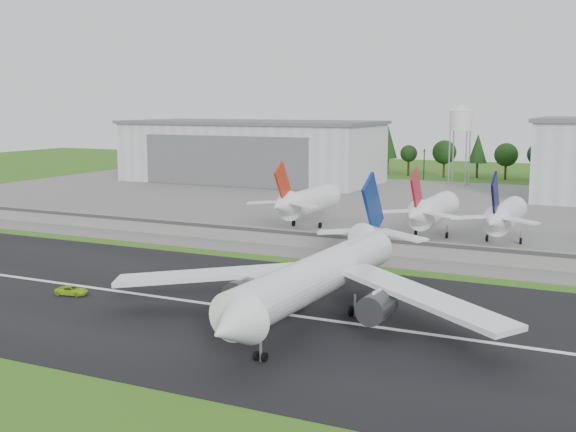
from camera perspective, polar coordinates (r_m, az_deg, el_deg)
The scene contains 14 objects.
ground at distance 98.56m, azimuth -7.70°, elevation -8.60°, with size 600.00×600.00×0.00m, color #286517.
runway at distance 106.67m, azimuth -4.74°, elevation -7.17°, with size 320.00×60.00×0.10m, color black.
runway_centerline at distance 106.66m, azimuth -4.74°, elevation -7.14°, with size 220.00×1.00×0.02m, color white.
apron at distance 207.18m, azimuth 10.79°, elevation 0.53°, with size 320.00×150.00×0.10m, color slate.
blast_fence at distance 145.79m, azimuth 4.21°, elevation -2.10°, with size 240.00×0.61×3.50m.
hangar_west at distance 277.38m, azimuth -2.90°, elevation 5.15°, with size 97.00×44.00×23.20m.
water_tower at distance 269.53m, azimuth 13.50°, elevation 7.56°, with size 8.40×8.40×29.40m.
utility_poles at distance 284.72m, azimuth 14.94°, elevation 2.61°, with size 230.00×3.00×12.00m, color black, non-canonical shape.
treeline at distance 299.40m, azimuth 15.48°, elevation 2.88°, with size 320.00×16.00×22.00m, color black, non-canonical shape.
main_airliner at distance 98.85m, azimuth 2.22°, elevation -5.53°, with size 57.24×59.18×18.17m.
ground_vehicle at distance 117.29m, azimuth -16.72°, elevation -5.66°, with size 2.35×5.10×1.42m, color #8FC517.
parked_jet_red_a at distance 171.56m, azimuth 1.30°, elevation 1.13°, with size 7.36×31.29×16.93m.
parked_jet_red_b at distance 161.58m, azimuth 11.18°, elevation 0.43°, with size 7.36×31.29×16.77m.
parked_jet_navy at distance 158.47m, azimuth 16.68°, elevation 0.00°, with size 7.36×31.29×16.59m.
Camera 1 is at (52.03, -78.38, 29.40)m, focal length 45.00 mm.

